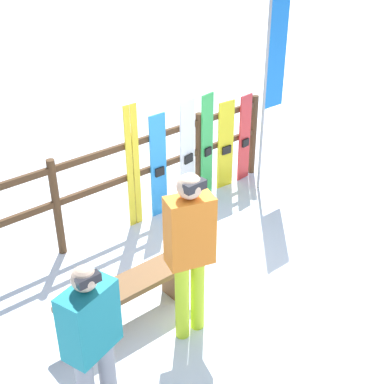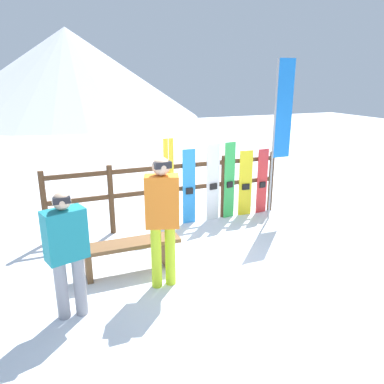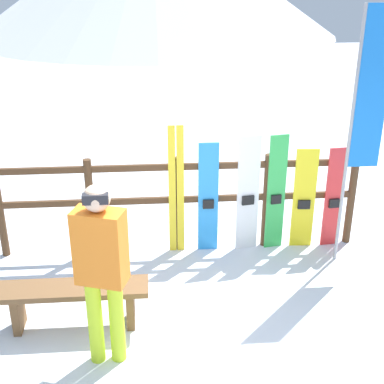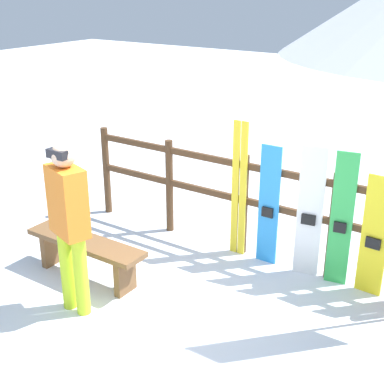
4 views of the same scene
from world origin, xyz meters
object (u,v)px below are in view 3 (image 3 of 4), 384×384
person_orange (102,263)px  bench (73,296)px  snowboard_white (248,194)px  snowboard_green (276,193)px  snowboard_red (334,198)px  rental_flag (363,111)px  ski_pair_yellow (176,191)px  snowboard_blue (208,198)px  snowboard_yellow (304,199)px

person_orange → bench: bearing=124.6°
person_orange → snowboard_white: (1.68, 2.03, -0.29)m
snowboard_green → snowboard_red: bearing=-0.0°
rental_flag → snowboard_red: bearing=101.7°
ski_pair_yellow → rental_flag: size_ratio=0.55×
bench → person_orange: 0.96m
snowboard_green → rental_flag: bearing=-24.0°
bench → person_orange: (0.37, -0.54, 0.70)m
snowboard_red → snowboard_blue: bearing=180.0°
snowboard_yellow → rental_flag: (0.48, -0.38, 1.26)m
snowboard_blue → snowboard_yellow: (1.25, -0.00, -0.06)m
snowboard_green → snowboard_red: 0.78m
ski_pair_yellow → bench: bearing=-127.3°
bench → person_orange: bearing=-55.4°
snowboard_blue → person_orange: bearing=-120.0°
person_orange → snowboard_yellow: bearing=40.0°
snowboard_green → rental_flag: 1.49m
person_orange → rental_flag: rental_flag is taller
rental_flag → person_orange: bearing=-150.3°
bench → snowboard_yellow: (2.79, 1.49, 0.32)m
snowboard_white → snowboard_green: bearing=-0.0°
snowboard_red → person_orange: bearing=-144.2°
person_orange → snowboard_yellow: person_orange is taller
snowboard_white → snowboard_yellow: 0.74m
snowboard_green → bench: bearing=-148.3°
bench → ski_pair_yellow: 1.94m
person_orange → snowboard_blue: 2.37m
bench → snowboard_green: snowboard_green is taller
rental_flag → snowboard_white: bearing=162.7°
snowboard_red → bench: bearing=-154.9°
snowboard_green → snowboard_yellow: size_ratio=1.14×
snowboard_green → rental_flag: size_ratio=0.50×
bench → rental_flag: bearing=18.8°
ski_pair_yellow → rental_flag: bearing=-10.2°
bench → snowboard_red: size_ratio=1.12×
snowboard_green → ski_pair_yellow: bearing=179.8°
ski_pair_yellow → snowboard_red: (2.05, -0.00, -0.17)m
snowboard_yellow → rental_flag: 1.40m
ski_pair_yellow → snowboard_green: size_ratio=1.10×
ski_pair_yellow → snowboard_yellow: 1.66m
bench → snowboard_white: size_ratio=0.99×
person_orange → snowboard_blue: size_ratio=1.23×
person_orange → ski_pair_yellow: (0.77, 2.03, -0.21)m
ski_pair_yellow → rental_flag: rental_flag is taller
rental_flag → snowboard_blue: bearing=167.6°
person_orange → ski_pair_yellow: bearing=69.4°
snowboard_white → snowboard_yellow: bearing=-0.0°
ski_pair_yellow → snowboard_blue: size_ratio=1.15×
bench → snowboard_blue: (1.54, 1.49, 0.37)m
bench → ski_pair_yellow: size_ratio=0.90×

